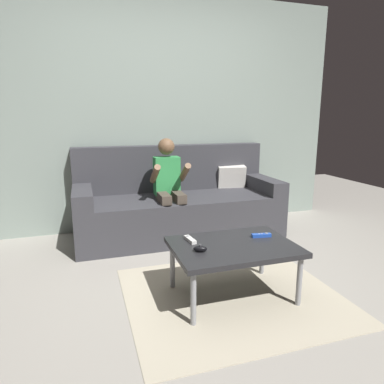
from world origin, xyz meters
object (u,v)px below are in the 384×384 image
object	(u,v)px
person_seated_on_couch	(169,184)
coffee_table	(233,249)
game_remote_blue_near_edge	(261,235)
couch	(178,205)
game_remote_white_far_corner	(190,240)
nunchuk_black	(200,249)

from	to	relation	value
person_seated_on_couch	coffee_table	xyz separation A→B (m)	(0.15, -1.19, -0.24)
game_remote_blue_near_edge	couch	bearing A→B (deg)	101.23
game_remote_white_far_corner	game_remote_blue_near_edge	bearing A→B (deg)	-8.14
game_remote_blue_near_edge	nunchuk_black	world-z (taller)	nunchuk_black
game_remote_blue_near_edge	nunchuk_black	size ratio (longest dim) A/B	1.44
coffee_table	nunchuk_black	xyz separation A→B (m)	(-0.26, -0.05, 0.06)
couch	game_remote_white_far_corner	distance (m)	1.26
person_seated_on_couch	nunchuk_black	bearing A→B (deg)	-94.90
coffee_table	game_remote_blue_near_edge	size ratio (longest dim) A/B	5.79
game_remote_blue_near_edge	game_remote_white_far_corner	bearing A→B (deg)	171.86
coffee_table	nunchuk_black	bearing A→B (deg)	-168.21
person_seated_on_couch	game_remote_blue_near_edge	world-z (taller)	person_seated_on_couch
couch	person_seated_on_couch	size ratio (longest dim) A/B	2.04
coffee_table	nunchuk_black	distance (m)	0.27
coffee_table	game_remote_blue_near_edge	world-z (taller)	game_remote_blue_near_edge
person_seated_on_couch	game_remote_blue_near_edge	distance (m)	1.20
couch	coffee_table	bearing A→B (deg)	-89.77
game_remote_blue_near_edge	coffee_table	bearing A→B (deg)	-163.65
game_remote_blue_near_edge	person_seated_on_couch	bearing A→B (deg)	109.99
couch	game_remote_blue_near_edge	bearing A→B (deg)	-78.77
coffee_table	person_seated_on_couch	bearing A→B (deg)	97.26
coffee_table	game_remote_blue_near_edge	bearing A→B (deg)	16.35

